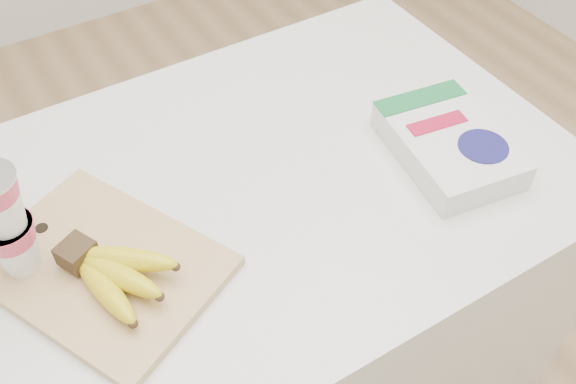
# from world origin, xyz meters

# --- Properties ---
(table) EXTENTS (1.12, 0.75, 0.84)m
(table) POSITION_xyz_m (0.00, 0.00, 0.42)
(table) COLOR silver
(table) RESTS_ON ground
(cutting_board) EXTENTS (0.38, 0.42, 0.02)m
(cutting_board) POSITION_xyz_m (-0.28, -0.04, 0.85)
(cutting_board) COLOR #D9BE77
(cutting_board) RESTS_ON table
(bananas) EXTENTS (0.16, 0.19, 0.06)m
(bananas) POSITION_xyz_m (-0.27, -0.09, 0.88)
(bananas) COLOR #382816
(bananas) RESTS_ON cutting_board
(yogurt_stack) EXTENTS (0.08, 0.08, 0.18)m
(yogurt_stack) POSITION_xyz_m (-0.37, 0.01, 0.96)
(yogurt_stack) COLOR white
(yogurt_stack) RESTS_ON cutting_board
(cereal_box) EXTENTS (0.20, 0.27, 0.06)m
(cereal_box) POSITION_xyz_m (0.33, -0.12, 0.87)
(cereal_box) COLOR white
(cereal_box) RESTS_ON table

